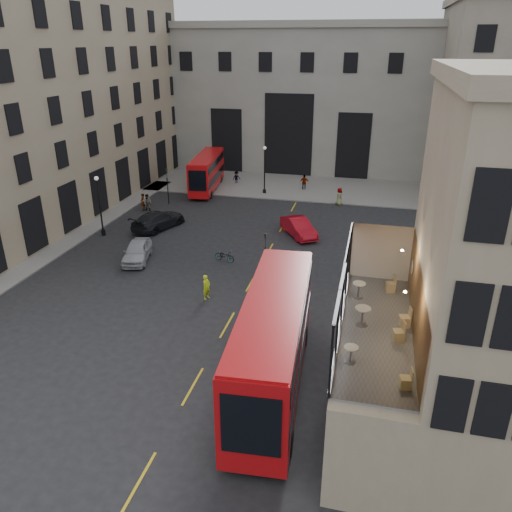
% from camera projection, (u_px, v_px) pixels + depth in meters
% --- Properties ---
extents(ground, '(140.00, 140.00, 0.00)m').
position_uv_depth(ground, '(231.00, 392.00, 24.42)').
color(ground, black).
rests_on(ground, ground).
extents(host_building_main, '(7.26, 11.40, 15.10)m').
position_uv_depth(host_building_main, '(476.00, 268.00, 19.18)').
color(host_building_main, tan).
rests_on(host_building_main, ground).
extents(host_frontage, '(3.00, 11.00, 4.50)m').
position_uv_depth(host_frontage, '(371.00, 374.00, 22.12)').
color(host_frontage, tan).
rests_on(host_frontage, ground).
extents(cafe_floor, '(3.00, 10.00, 0.10)m').
position_uv_depth(cafe_floor, '(376.00, 329.00, 21.21)').
color(cafe_floor, slate).
rests_on(cafe_floor, host_frontage).
extents(gateway, '(35.00, 10.60, 18.00)m').
position_uv_depth(gateway, '(296.00, 95.00, 64.58)').
color(gateway, '#A09D95').
rests_on(gateway, ground).
extents(pavement_far, '(40.00, 12.00, 0.12)m').
position_uv_depth(pavement_far, '(272.00, 184.00, 59.59)').
color(pavement_far, slate).
rests_on(pavement_far, ground).
extents(pavement_left, '(8.00, 48.00, 0.12)m').
position_uv_depth(pavement_left, '(9.00, 255.00, 39.84)').
color(pavement_left, slate).
rests_on(pavement_left, ground).
extents(traffic_light_near, '(0.16, 0.20, 3.80)m').
position_uv_depth(traffic_light_near, '(265.00, 252.00, 34.37)').
color(traffic_light_near, black).
rests_on(traffic_light_near, ground).
extents(traffic_light_far, '(0.16, 0.20, 3.80)m').
position_uv_depth(traffic_light_far, '(167.00, 181.00, 51.66)').
color(traffic_light_far, black).
rests_on(traffic_light_far, ground).
extents(street_lamp_a, '(0.36, 0.36, 5.33)m').
position_uv_depth(street_lamp_a, '(100.00, 209.00, 43.19)').
color(street_lamp_a, black).
rests_on(street_lamp_a, ground).
extents(street_lamp_b, '(0.36, 0.36, 5.33)m').
position_uv_depth(street_lamp_b, '(265.00, 173.00, 55.09)').
color(street_lamp_b, black).
rests_on(street_lamp_b, ground).
extents(bus_near, '(3.62, 12.34, 4.86)m').
position_uv_depth(bus_near, '(273.00, 339.00, 23.81)').
color(bus_near, '#B10C10').
rests_on(bus_near, ground).
extents(bus_far, '(3.54, 10.18, 3.98)m').
position_uv_depth(bus_far, '(207.00, 171.00, 56.74)').
color(bus_far, red).
rests_on(bus_far, ground).
extents(car_a, '(2.83, 4.77, 1.52)m').
position_uv_depth(car_a, '(137.00, 251.00, 38.80)').
color(car_a, '#A9ACB2').
rests_on(car_a, ground).
extents(car_b, '(4.02, 4.88, 1.57)m').
position_uv_depth(car_b, '(299.00, 227.00, 43.71)').
color(car_b, '#A90A17').
rests_on(car_b, ground).
extents(car_c, '(3.96, 6.04, 1.63)m').
position_uv_depth(car_c, '(158.00, 220.00, 45.45)').
color(car_c, black).
rests_on(car_c, ground).
extents(bicycle, '(1.77, 1.00, 0.88)m').
position_uv_depth(bicycle, '(225.00, 256.00, 38.80)').
color(bicycle, gray).
rests_on(bicycle, ground).
extents(cyclist, '(0.61, 0.73, 1.71)m').
position_uv_depth(cyclist, '(206.00, 287.00, 32.96)').
color(cyclist, '#DBFF1A').
rests_on(cyclist, ground).
extents(pedestrian_a, '(0.89, 0.72, 1.73)m').
position_uv_depth(pedestrian_a, '(148.00, 203.00, 50.06)').
color(pedestrian_a, gray).
rests_on(pedestrian_a, ground).
extents(pedestrian_b, '(1.13, 1.11, 1.56)m').
position_uv_depth(pedestrian_b, '(237.00, 178.00, 59.52)').
color(pedestrian_b, gray).
rests_on(pedestrian_b, ground).
extents(pedestrian_c, '(1.10, 0.53, 1.82)m').
position_uv_depth(pedestrian_c, '(304.00, 182.00, 57.07)').
color(pedestrian_c, gray).
rests_on(pedestrian_c, ground).
extents(pedestrian_d, '(1.00, 1.05, 1.81)m').
position_uv_depth(pedestrian_d, '(339.00, 196.00, 51.95)').
color(pedestrian_d, gray).
rests_on(pedestrian_d, ground).
extents(pedestrian_e, '(0.46, 0.66, 1.75)m').
position_uv_depth(pedestrian_e, '(143.00, 202.00, 50.22)').
color(pedestrian_e, gray).
rests_on(pedestrian_e, ground).
extents(cafe_table_near, '(0.55, 0.55, 0.69)m').
position_uv_depth(cafe_table_near, '(351.00, 352.00, 18.77)').
color(cafe_table_near, silver).
rests_on(cafe_table_near, cafe_floor).
extents(cafe_table_mid, '(0.67, 0.67, 0.84)m').
position_uv_depth(cafe_table_mid, '(363.00, 314.00, 21.21)').
color(cafe_table_mid, silver).
rests_on(cafe_table_mid, cafe_floor).
extents(cafe_table_far, '(0.61, 0.61, 0.76)m').
position_uv_depth(cafe_table_far, '(359.00, 288.00, 23.53)').
color(cafe_table_far, white).
rests_on(cafe_table_far, cafe_floor).
extents(cafe_chair_a, '(0.44, 0.44, 0.78)m').
position_uv_depth(cafe_chair_a, '(406.00, 382.00, 17.47)').
color(cafe_chair_a, '#DAC57E').
rests_on(cafe_chair_a, cafe_floor).
extents(cafe_chair_b, '(0.52, 0.52, 0.87)m').
position_uv_depth(cafe_chair_b, '(399.00, 335.00, 20.22)').
color(cafe_chair_b, tan).
rests_on(cafe_chair_b, cafe_floor).
extents(cafe_chair_c, '(0.52, 0.52, 0.90)m').
position_uv_depth(cafe_chair_c, '(405.00, 321.00, 21.22)').
color(cafe_chair_c, '#D5B37B').
rests_on(cafe_chair_c, cafe_floor).
extents(cafe_chair_d, '(0.50, 0.50, 0.87)m').
position_uv_depth(cafe_chair_d, '(391.00, 286.00, 24.20)').
color(cafe_chair_d, tan).
rests_on(cafe_chair_d, cafe_floor).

